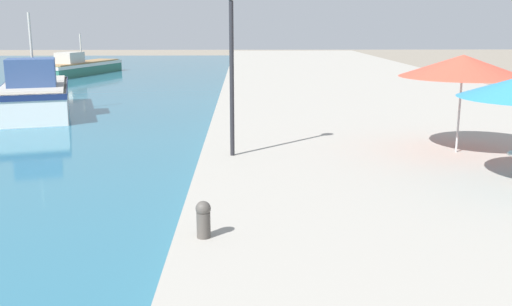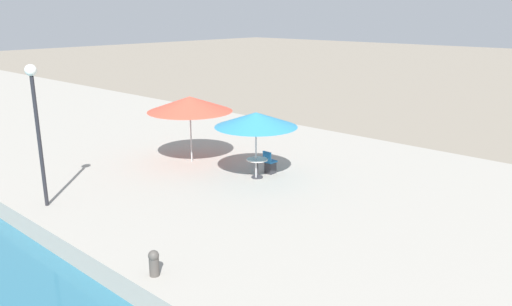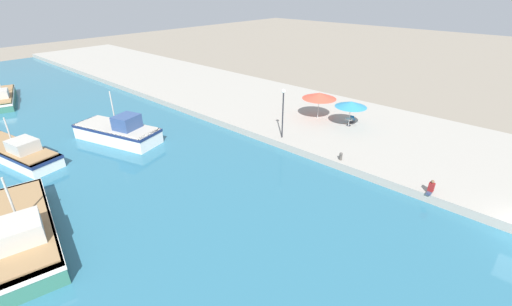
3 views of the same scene
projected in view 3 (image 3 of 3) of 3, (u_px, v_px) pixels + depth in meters
quay_promenade at (212, 89)px, 47.07m from camera, size 16.00×90.00×0.69m
fishing_boat_near at (22, 231)px, 19.38m from camera, size 5.34×10.57×4.26m
fishing_boat_mid at (118, 131)px, 32.10m from camera, size 5.26×8.89×4.77m
fishing_boat_far at (16, 151)px, 28.77m from camera, size 4.44×10.14×3.71m
fishing_boat_distant at (4, 97)px, 42.55m from camera, size 4.93×10.10×3.42m
cafe_umbrella_pink at (351, 104)px, 33.02m from camera, size 3.07×3.07×2.55m
cafe_umbrella_white at (319, 96)px, 34.91m from camera, size 3.50×3.50×2.76m
cafe_table at (349, 121)px, 33.88m from camera, size 0.80×0.80×0.74m
cafe_chair_left at (352, 121)px, 34.45m from camera, size 0.44×0.41×0.91m
person_at_quay at (431, 188)px, 22.99m from camera, size 0.54×0.36×1.00m
mooring_bollard at (341, 156)px, 27.39m from camera, size 0.26×0.26×0.65m
lamppost at (283, 105)px, 30.17m from camera, size 0.36×0.36×4.56m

